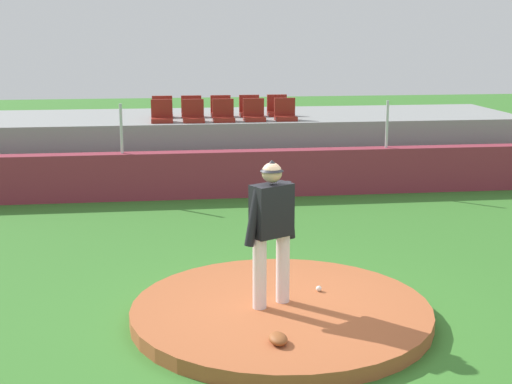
{
  "coord_description": "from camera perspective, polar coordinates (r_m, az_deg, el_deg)",
  "views": [
    {
      "loc": [
        -1.39,
        -8.23,
        3.49
      ],
      "look_at": [
        0.0,
        2.37,
        1.08
      ],
      "focal_mm": 50.6,
      "sensor_mm": 36.0,
      "label": 1
    }
  ],
  "objects": [
    {
      "name": "ground_plane",
      "position": [
        9.05,
        1.98,
        -10.0
      ],
      "size": [
        60.0,
        60.0,
        0.0
      ],
      "primitive_type": "plane",
      "color": "#357228"
    },
    {
      "name": "fielding_glove",
      "position": [
        7.94,
        1.76,
        -11.51
      ],
      "size": [
        0.22,
        0.31,
        0.11
      ],
      "primitive_type": "ellipsoid",
      "rotation": [
        0.0,
        0.0,
        1.64
      ],
      "color": "brown",
      "rests_on": "pitchers_mound"
    },
    {
      "name": "baseball",
      "position": [
        9.45,
        4.99,
        -7.61
      ],
      "size": [
        0.07,
        0.07,
        0.07
      ],
      "primitive_type": "sphere",
      "color": "white",
      "rests_on": "pitchers_mound"
    },
    {
      "name": "stadium_chair_9",
      "position": [
        17.55,
        1.71,
        6.56
      ],
      "size": [
        0.48,
        0.44,
        0.5
      ],
      "rotation": [
        0.0,
        0.0,
        3.14
      ],
      "color": "maroon",
      "rests_on": "bleacher_platform"
    },
    {
      "name": "stadium_chair_1",
      "position": [
        16.41,
        -4.97,
        6.09
      ],
      "size": [
        0.48,
        0.44,
        0.5
      ],
      "rotation": [
        0.0,
        0.0,
        3.14
      ],
      "color": "maroon",
      "rests_on": "bleacher_platform"
    },
    {
      "name": "pitcher",
      "position": [
        8.67,
        1.24,
        -2.41
      ],
      "size": [
        0.71,
        0.47,
        1.81
      ],
      "rotation": [
        0.0,
        0.0,
        0.5
      ],
      "color": "white",
      "rests_on": "pitchers_mound"
    },
    {
      "name": "stadium_chair_2",
      "position": [
        16.46,
        -2.58,
        6.15
      ],
      "size": [
        0.48,
        0.44,
        0.5
      ],
      "rotation": [
        0.0,
        0.0,
        3.14
      ],
      "color": "maroon",
      "rests_on": "bleacher_platform"
    },
    {
      "name": "brick_barrier",
      "position": [
        15.37,
        -2.13,
        1.45
      ],
      "size": [
        15.72,
        0.4,
        0.99
      ],
      "primitive_type": "cube",
      "color": "maroon",
      "rests_on": "ground_plane"
    },
    {
      "name": "stadium_chair_6",
      "position": [
        17.35,
        -5.11,
        6.44
      ],
      "size": [
        0.48,
        0.44,
        0.5
      ],
      "rotation": [
        0.0,
        0.0,
        3.14
      ],
      "color": "maroon",
      "rests_on": "bleacher_platform"
    },
    {
      "name": "fence_post_left",
      "position": [
        15.16,
        -10.6,
        4.95
      ],
      "size": [
        0.06,
        0.06,
        1.03
      ],
      "primitive_type": "cylinder",
      "color": "silver",
      "rests_on": "brick_barrier"
    },
    {
      "name": "stadium_chair_4",
      "position": [
        16.68,
        2.33,
        6.23
      ],
      "size": [
        0.48,
        0.44,
        0.5
      ],
      "rotation": [
        0.0,
        0.0,
        3.14
      ],
      "color": "maroon",
      "rests_on": "bleacher_platform"
    },
    {
      "name": "stadium_chair_0",
      "position": [
        16.44,
        -7.45,
        6.04
      ],
      "size": [
        0.48,
        0.44,
        0.5
      ],
      "rotation": [
        0.0,
        0.0,
        3.14
      ],
      "color": "maroon",
      "rests_on": "bleacher_platform"
    },
    {
      "name": "stadium_chair_3",
      "position": [
        16.56,
        -0.15,
        6.2
      ],
      "size": [
        0.48,
        0.44,
        0.5
      ],
      "rotation": [
        0.0,
        0.0,
        3.14
      ],
      "color": "maroon",
      "rests_on": "bleacher_platform"
    },
    {
      "name": "pitchers_mound",
      "position": [
        9.01,
        1.98,
        -9.47
      ],
      "size": [
        3.69,
        3.69,
        0.18
      ],
      "primitive_type": "cylinder",
      "color": "#A85630",
      "rests_on": "ground_plane"
    },
    {
      "name": "fence_post_right",
      "position": [
        15.89,
        10.32,
        5.3
      ],
      "size": [
        0.06,
        0.06,
        1.03
      ],
      "primitive_type": "cylinder",
      "color": "silver",
      "rests_on": "brick_barrier"
    },
    {
      "name": "stadium_chair_8",
      "position": [
        17.45,
        -0.51,
        6.53
      ],
      "size": [
        0.48,
        0.44,
        0.5
      ],
      "rotation": [
        0.0,
        0.0,
        3.14
      ],
      "color": "maroon",
      "rests_on": "bleacher_platform"
    },
    {
      "name": "bleacher_platform",
      "position": [
        17.81,
        -2.9,
        3.77
      ],
      "size": [
        14.44,
        3.48,
        1.46
      ],
      "primitive_type": "cube",
      "color": "gray",
      "rests_on": "ground_plane"
    },
    {
      "name": "stadium_chair_5",
      "position": [
        17.35,
        -7.41,
        6.39
      ],
      "size": [
        0.48,
        0.44,
        0.5
      ],
      "rotation": [
        0.0,
        0.0,
        3.14
      ],
      "color": "maroon",
      "rests_on": "bleacher_platform"
    },
    {
      "name": "stadium_chair_7",
      "position": [
        17.37,
        -2.79,
        6.49
      ],
      "size": [
        0.48,
        0.44,
        0.5
      ],
      "rotation": [
        0.0,
        0.0,
        3.14
      ],
      "color": "maroon",
      "rests_on": "bleacher_platform"
    }
  ]
}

